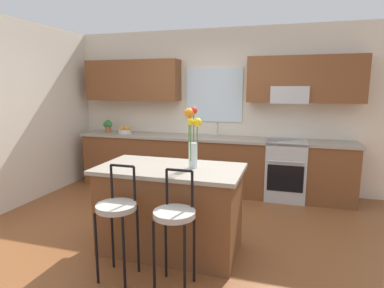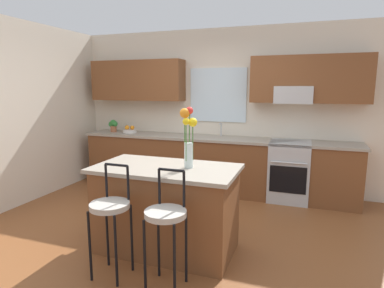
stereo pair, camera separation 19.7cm
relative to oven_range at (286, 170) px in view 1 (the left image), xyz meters
name	(u,v)px [view 1 (the left image)]	position (x,y,z in m)	size (l,w,h in m)	color
ground_plane	(176,233)	(-1.24, -1.68, -0.46)	(14.00, 14.00, 0.00)	brown
wall_left	(15,114)	(-3.80, -1.38, 0.89)	(0.12, 4.60, 2.70)	beige
back_wall_assembly	(215,101)	(-1.21, 0.31, 1.05)	(5.60, 0.50, 2.70)	beige
counter_run	(209,164)	(-1.23, 0.02, 0.01)	(4.56, 0.64, 0.92)	brown
sink_faucet	(217,128)	(-1.14, 0.17, 0.60)	(0.02, 0.13, 0.23)	#B7BABC
oven_range	(286,170)	(0.00, 0.00, 0.00)	(0.60, 0.64, 0.92)	#B7BABC
kitchen_island	(170,209)	(-1.15, -2.06, 0.00)	(1.50, 0.82, 0.92)	brown
bar_stool_near	(117,212)	(-1.43, -2.69, 0.18)	(0.36, 0.36, 1.04)	black
bar_stool_middle	(175,219)	(-0.88, -2.69, 0.18)	(0.36, 0.36, 1.04)	black
flower_vase	(193,134)	(-0.92, -2.02, 0.81)	(0.18, 0.15, 0.62)	silver
fruit_bowl_oranges	(125,131)	(-2.80, 0.02, 0.50)	(0.24, 0.24, 0.13)	silver
potted_plant_small	(108,125)	(-3.14, 0.03, 0.59)	(0.19, 0.13, 0.23)	#9E5B3D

